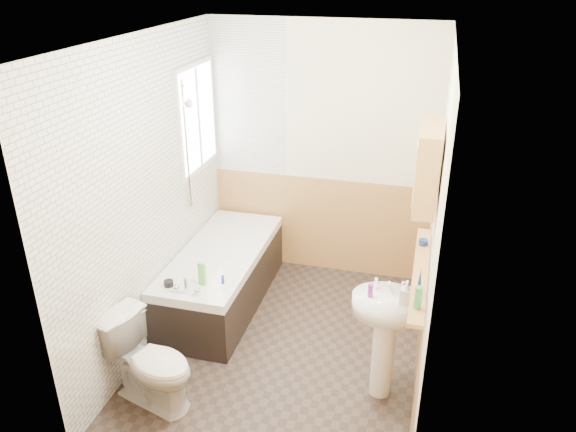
% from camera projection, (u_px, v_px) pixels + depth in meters
% --- Properties ---
extents(floor, '(2.80, 2.80, 0.00)m').
position_uv_depth(floor, '(283.00, 347.00, 4.72)').
color(floor, '#2E2420').
rests_on(floor, ground).
extents(ceiling, '(2.80, 2.80, 0.00)m').
position_uv_depth(ceiling, '(282.00, 38.00, 3.66)').
color(ceiling, white).
rests_on(ceiling, ground).
extents(wall_back, '(2.20, 0.02, 2.50)m').
position_uv_depth(wall_back, '(321.00, 153.00, 5.42)').
color(wall_back, '#F4ECC9').
rests_on(wall_back, ground).
extents(wall_front, '(2.20, 0.02, 2.50)m').
position_uv_depth(wall_front, '(212.00, 320.00, 2.95)').
color(wall_front, '#F4ECC9').
rests_on(wall_front, ground).
extents(wall_left, '(0.02, 2.80, 2.50)m').
position_uv_depth(wall_left, '(148.00, 197.00, 4.45)').
color(wall_left, '#F4ECC9').
rests_on(wall_left, ground).
extents(wall_right, '(0.02, 2.80, 2.50)m').
position_uv_depth(wall_right, '(435.00, 229.00, 3.93)').
color(wall_right, '#F4ECC9').
rests_on(wall_right, ground).
extents(wainscot_right, '(0.01, 2.80, 1.00)m').
position_uv_depth(wainscot_right, '(421.00, 317.00, 4.25)').
color(wainscot_right, tan).
rests_on(wainscot_right, wall_right).
extents(wainscot_front, '(2.20, 0.01, 1.00)m').
position_uv_depth(wainscot_front, '(221.00, 423.00, 3.29)').
color(wainscot_front, tan).
rests_on(wainscot_front, wall_front).
extents(wainscot_back, '(2.20, 0.01, 1.00)m').
position_uv_depth(wainscot_back, '(319.00, 224.00, 5.72)').
color(wainscot_back, tan).
rests_on(wainscot_back, wall_back).
extents(tile_cladding_left, '(0.01, 2.80, 2.50)m').
position_uv_depth(tile_cladding_left, '(151.00, 197.00, 4.44)').
color(tile_cladding_left, white).
rests_on(tile_cladding_left, wall_left).
extents(tile_return_back, '(0.75, 0.01, 1.50)m').
position_uv_depth(tile_return_back, '(248.00, 98.00, 5.36)').
color(tile_return_back, white).
rests_on(tile_return_back, wall_back).
extents(window, '(0.03, 0.79, 0.99)m').
position_uv_depth(window, '(198.00, 118.00, 5.10)').
color(window, white).
rests_on(window, wall_left).
extents(bathtub, '(0.70, 1.67, 0.69)m').
position_uv_depth(bathtub, '(222.00, 276.00, 5.21)').
color(bathtub, black).
rests_on(bathtub, floor).
extents(shower_riser, '(0.10, 0.08, 1.17)m').
position_uv_depth(shower_riser, '(187.00, 136.00, 4.85)').
color(shower_riser, silver).
rests_on(shower_riser, wall_left).
extents(toilet, '(0.78, 0.57, 0.68)m').
position_uv_depth(toilet, '(151.00, 363.00, 4.02)').
color(toilet, white).
rests_on(toilet, floor).
extents(sink, '(0.49, 0.40, 0.96)m').
position_uv_depth(sink, '(385.00, 326.00, 3.98)').
color(sink, white).
rests_on(sink, floor).
extents(pine_shelf, '(0.10, 1.30, 0.03)m').
position_uv_depth(pine_shelf, '(420.00, 272.00, 3.83)').
color(pine_shelf, tan).
rests_on(pine_shelf, wall_right).
extents(medicine_cabinet, '(0.15, 0.59, 0.53)m').
position_uv_depth(medicine_cabinet, '(428.00, 166.00, 3.62)').
color(medicine_cabinet, tan).
rests_on(medicine_cabinet, wall_right).
extents(foam_can, '(0.06, 0.06, 0.15)m').
position_uv_depth(foam_can, '(418.00, 298.00, 3.37)').
color(foam_can, '#388447').
rests_on(foam_can, pine_shelf).
extents(green_bottle, '(0.05, 0.05, 0.19)m').
position_uv_depth(green_bottle, '(420.00, 281.00, 3.51)').
color(green_bottle, navy).
rests_on(green_bottle, pine_shelf).
extents(black_jar, '(0.07, 0.07, 0.04)m').
position_uv_depth(black_jar, '(423.00, 242.00, 4.14)').
color(black_jar, navy).
rests_on(black_jar, pine_shelf).
extents(soap_bottle, '(0.08, 0.17, 0.08)m').
position_uv_depth(soap_bottle, '(406.00, 298.00, 3.80)').
color(soap_bottle, silver).
rests_on(soap_bottle, sink).
extents(clear_bottle, '(0.04, 0.04, 0.10)m').
position_uv_depth(clear_bottle, '(370.00, 290.00, 3.86)').
color(clear_bottle, purple).
rests_on(clear_bottle, sink).
extents(blue_gel, '(0.06, 0.05, 0.20)m').
position_uv_depth(blue_gel, '(202.00, 274.00, 4.53)').
color(blue_gel, '#59C647').
rests_on(blue_gel, bathtub).
extents(cream_jar, '(0.09, 0.09, 0.05)m').
position_uv_depth(cream_jar, '(169.00, 283.00, 4.54)').
color(cream_jar, black).
rests_on(cream_jar, bathtub).
extents(orange_bottle, '(0.03, 0.03, 0.07)m').
position_uv_depth(orange_bottle, '(223.00, 279.00, 4.57)').
color(orange_bottle, '#19339E').
rests_on(orange_bottle, bathtub).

